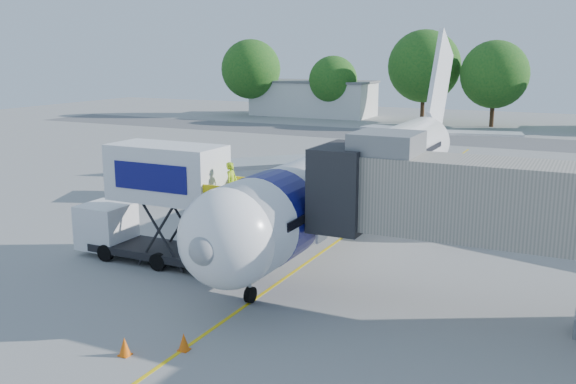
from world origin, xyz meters
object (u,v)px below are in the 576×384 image
at_px(ground_tug, 133,350).
at_px(jet_bridge, 480,201).
at_px(aircraft, 368,171).
at_px(catering_hiloader, 156,204).

bearing_deg(ground_tug, jet_bridge, 58.29).
distance_m(aircraft, ground_tug, 20.05).
height_order(aircraft, catering_hiloader, aircraft).
bearing_deg(jet_bridge, catering_hiloader, -179.99).
bearing_deg(ground_tug, aircraft, 100.90).
relative_size(jet_bridge, catering_hiloader, 1.64).
relative_size(catering_hiloader, ground_tug, 2.48).
xyz_separation_m(catering_hiloader, ground_tug, (5.72, -8.78, -2.10)).
relative_size(aircraft, catering_hiloader, 4.44).
relative_size(jet_bridge, ground_tug, 4.05).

